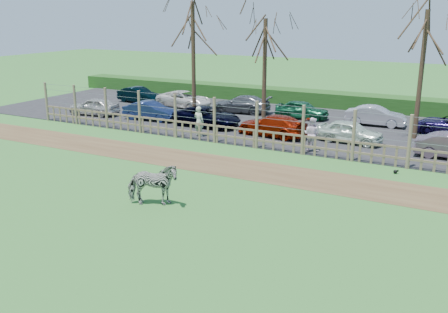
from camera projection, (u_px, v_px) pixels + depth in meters
The scene contains 22 objects.
ground at pixel (171, 196), 19.27m from camera, with size 120.00×120.00×0.00m, color #528746.
dirt_strip at pixel (225, 166), 23.08m from camera, with size 34.00×2.80×0.01m, color brown.
asphalt at pixel (299, 124), 31.57m from camera, with size 44.00×13.00×0.04m, color #232326.
hedge at pixel (331, 100), 37.36m from camera, with size 46.00×2.00×1.10m, color #1E4716.
fence at pixel (257, 133), 25.83m from camera, with size 30.16×0.16×2.50m.
tree_left at pixel (193, 33), 31.23m from camera, with size 4.80×4.80×7.88m.
tree_mid at pixel (265, 46), 30.27m from camera, with size 4.80×4.80×6.83m.
tree_right at pixel (424, 44), 26.54m from camera, with size 4.80×4.80×7.35m.
zebra at pixel (152, 185), 18.16m from camera, with size 0.87×1.90×1.61m, color gray.
visitor_a at pixel (199, 121), 28.22m from camera, with size 0.63×0.41×1.72m, color beige.
visitor_b at pixel (312, 134), 25.24m from camera, with size 0.84×0.65×1.72m, color silver.
crow at pixel (396, 172), 21.95m from camera, with size 0.23×0.17×0.19m.
car_0 at pixel (94, 106), 34.19m from camera, with size 1.42×3.52×1.20m, color beige.
car_1 at pixel (150, 111), 32.62m from camera, with size 1.27×3.64×1.20m, color navy.
car_2 at pixel (207, 117), 30.79m from camera, with size 1.99×4.32×1.20m, color black.
car_3 at pixel (273, 125), 28.40m from camera, with size 1.68×4.13×1.20m, color maroon.
car_4 at pixel (350, 132), 26.93m from camera, with size 1.42×3.52×1.20m, color silver.
car_7 at pixel (139, 95), 38.85m from camera, with size 1.27×3.64×1.20m, color black.
car_8 at pixel (184, 99), 36.94m from camera, with size 1.99×4.32×1.20m, color white.
car_9 at pixel (241, 104), 35.01m from camera, with size 1.68×4.13×1.20m, color #51545A.
car_10 at pixel (302, 110), 33.03m from camera, with size 1.42×3.52×1.20m, color #135532.
car_11 at pixel (376, 116), 31.02m from camera, with size 1.27×3.64×1.20m, color #B4B1BD.
Camera 1 is at (10.28, -15.01, 6.84)m, focal length 40.00 mm.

